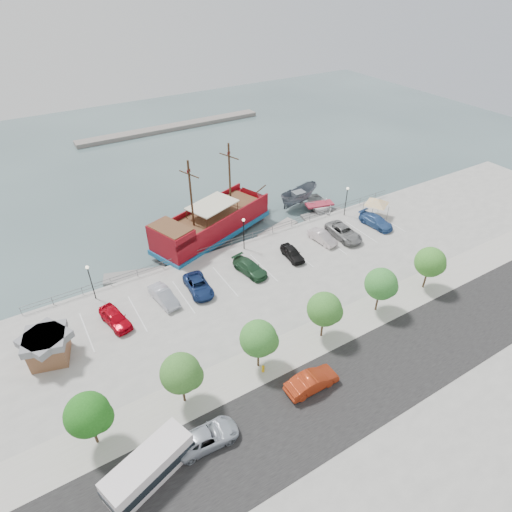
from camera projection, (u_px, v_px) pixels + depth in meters
ground at (273, 284)px, 48.63m from camera, size 160.00×160.00×0.00m
land_slab at (417, 423)px, 33.73m from camera, size 100.00×58.00×1.20m
street at (373, 375)px, 36.87m from camera, size 100.00×8.00×0.04m
sidewalk at (329, 332)px, 41.05m from camera, size 100.00×4.00×0.05m
seawall_railing at (239, 240)px, 53.19m from camera, size 50.00×0.06×1.00m
far_shore at (172, 127)px, 91.01m from camera, size 40.00×3.00×0.80m
pirate_ship at (220, 220)px, 56.09m from camera, size 19.96×11.52×12.40m
patrol_boat at (298, 198)px, 62.92m from camera, size 7.11×3.61×2.63m
speedboat at (319, 207)px, 61.96m from camera, size 6.00×7.32×1.32m
dock_west at (135, 276)px, 49.44m from camera, size 7.22×4.04×0.40m
dock_mid at (278, 229)px, 57.80m from camera, size 6.65×3.54×0.37m
dock_east at (323, 215)px, 61.05m from camera, size 6.54×2.81×0.36m
shed at (48, 346)px, 37.51m from camera, size 4.27×4.27×2.85m
canopy_tent at (377, 198)px, 57.33m from camera, size 4.80×4.80×3.24m
street_van at (207, 437)px, 31.42m from camera, size 4.91×2.46×1.33m
street_sedan at (312, 381)px, 35.36m from camera, size 4.70×1.65×1.55m
shuttle_bus at (149, 468)px, 29.09m from camera, size 6.82×4.22×2.27m
fire_hydrant at (263, 368)px, 36.90m from camera, size 0.27×0.27×0.78m
lamp_post_left at (90, 276)px, 43.31m from camera, size 0.36×0.36×4.28m
lamp_post_mid at (244, 228)px, 50.88m from camera, size 0.36×0.36×4.28m
lamp_post_right at (347, 196)px, 57.61m from camera, size 0.36×0.36×4.28m
tree_a at (90, 415)px, 29.91m from camera, size 3.30×3.20×5.00m
tree_b at (183, 374)px, 32.85m from camera, size 3.30×3.20×5.00m
tree_c at (260, 339)px, 35.80m from camera, size 3.30×3.20×5.00m
tree_d at (326, 310)px, 38.74m from camera, size 3.30×3.20×5.00m
tree_e at (382, 285)px, 41.69m from camera, size 3.30×3.20×5.00m
tree_f at (431, 263)px, 44.63m from camera, size 3.30×3.20×5.00m
parked_car_a at (115, 318)px, 41.54m from camera, size 2.63×4.66×1.50m
parked_car_b at (164, 296)px, 44.23m from camera, size 2.11×4.54×1.44m
parked_car_c at (198, 286)px, 45.68m from camera, size 2.60×4.99×1.34m
parked_car_d at (250, 268)px, 48.29m from camera, size 2.78×4.98×1.36m
parked_car_e at (292, 253)px, 50.65m from camera, size 1.87×4.02×1.33m
parked_car_f at (322, 237)px, 53.46m from camera, size 1.90×4.25×1.36m
parked_car_g at (344, 232)px, 54.26m from camera, size 2.59×5.46×1.51m
parked_car_h at (376, 221)px, 56.61m from camera, size 2.56×5.13×1.43m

